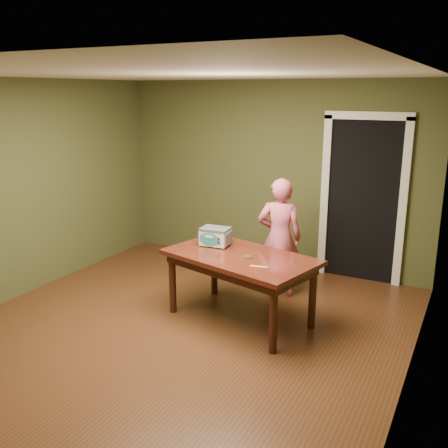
# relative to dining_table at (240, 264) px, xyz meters

# --- Properties ---
(floor) EXTENTS (5.00, 5.00, 0.00)m
(floor) POSITION_rel_dining_table_xyz_m (-0.45, -0.61, -0.65)
(floor) COLOR #572C18
(floor) RESTS_ON ground
(room_shell) EXTENTS (4.52, 5.02, 2.61)m
(room_shell) POSITION_rel_dining_table_xyz_m (-0.45, -0.61, 1.06)
(room_shell) COLOR #434A27
(room_shell) RESTS_ON ground
(doorway) EXTENTS (1.10, 0.66, 2.25)m
(doorway) POSITION_rel_dining_table_xyz_m (0.85, 2.17, 0.41)
(doorway) COLOR black
(doorway) RESTS_ON ground
(dining_table) EXTENTS (1.77, 1.25, 0.75)m
(dining_table) POSITION_rel_dining_table_xyz_m (0.00, 0.00, 0.00)
(dining_table) COLOR #39170D
(dining_table) RESTS_ON floor
(toy_oven) EXTENTS (0.35, 0.25, 0.21)m
(toy_oven) POSITION_rel_dining_table_xyz_m (-0.40, 0.17, 0.21)
(toy_oven) COLOR #4C4F54
(toy_oven) RESTS_ON dining_table
(baking_pan) EXTENTS (0.10, 0.10, 0.02)m
(baking_pan) POSITION_rel_dining_table_xyz_m (0.11, -0.06, 0.11)
(baking_pan) COLOR silver
(baking_pan) RESTS_ON dining_table
(spatula) EXTENTS (0.18, 0.06, 0.01)m
(spatula) POSITION_rel_dining_table_xyz_m (0.33, -0.25, 0.10)
(spatula) COLOR #FFDB6E
(spatula) RESTS_ON dining_table
(child) EXTENTS (0.62, 0.50, 1.46)m
(child) POSITION_rel_dining_table_xyz_m (0.11, 0.86, 0.08)
(child) COLOR #DF5B79
(child) RESTS_ON floor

